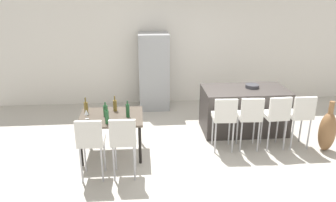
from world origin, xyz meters
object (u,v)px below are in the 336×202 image
(dining_chair_far, at_px, (123,138))
(wine_bottle_near, at_px, (106,111))
(kitchen_island, at_px, (244,110))
(bar_chair_right, at_px, (277,114))
(bar_chair_left, at_px, (224,116))
(wine_bottle_middle, at_px, (115,105))
(wine_bottle_right, at_px, (107,117))
(wine_bottle_inner, at_px, (86,107))
(dining_chair_near, at_px, (91,139))
(refrigerator, at_px, (154,71))
(fruit_bowl, at_px, (252,86))
(wine_bottle_end, at_px, (128,110))
(wine_glass_left, at_px, (86,112))
(bar_chair_far, at_px, (301,113))
(floor_vase, at_px, (327,131))
(bar_chair_middle, at_px, (250,115))
(dining_table, at_px, (111,120))

(dining_chair_far, bearing_deg, wine_bottle_near, 112.86)
(kitchen_island, height_order, bar_chair_right, bar_chair_right)
(bar_chair_left, height_order, wine_bottle_middle, bar_chair_left)
(wine_bottle_right, bearing_deg, wine_bottle_inner, 129.51)
(kitchen_island, bearing_deg, dining_chair_near, -151.26)
(refrigerator, height_order, fruit_bowl, refrigerator)
(wine_bottle_end, relative_size, refrigerator, 0.16)
(wine_bottle_near, distance_m, wine_bottle_end, 0.39)
(fruit_bowl, bearing_deg, refrigerator, 142.74)
(kitchen_island, xyz_separation_m, wine_glass_left, (-3.07, -0.88, 0.40))
(bar_chair_left, distance_m, bar_chair_far, 1.44)
(wine_bottle_middle, bearing_deg, wine_bottle_right, -99.73)
(dining_chair_near, bearing_deg, dining_chair_far, -0.00)
(wine_bottle_middle, relative_size, floor_vase, 0.30)
(refrigerator, bearing_deg, bar_chair_middle, -55.49)
(wine_bottle_middle, distance_m, wine_glass_left, 0.58)
(dining_chair_near, bearing_deg, kitchen_island, 28.74)
(bar_chair_right, relative_size, wine_bottle_middle, 3.61)
(bar_chair_left, xyz_separation_m, refrigerator, (-1.17, 2.39, 0.22))
(kitchen_island, distance_m, wine_bottle_right, 2.95)
(bar_chair_left, bearing_deg, bar_chair_right, 0.00)
(floor_vase, bearing_deg, bar_chair_far, 161.12)
(dining_chair_far, distance_m, fruit_bowl, 3.07)
(wine_bottle_inner, xyz_separation_m, floor_vase, (4.39, -0.40, -0.46))
(wine_bottle_inner, distance_m, wine_glass_left, 0.29)
(kitchen_island, height_order, fruit_bowl, fruit_bowl)
(floor_vase, bearing_deg, fruit_bowl, 136.36)
(refrigerator, bearing_deg, floor_vase, -39.72)
(wine_bottle_inner, bearing_deg, bar_chair_far, -3.48)
(kitchen_island, relative_size, bar_chair_right, 1.63)
(dining_chair_near, bearing_deg, floor_vase, 8.13)
(bar_chair_middle, xyz_separation_m, dining_chair_near, (-2.76, -0.76, 0.00))
(wine_bottle_end, height_order, wine_glass_left, wine_bottle_end)
(wine_bottle_inner, relative_size, wine_bottle_right, 0.93)
(dining_chair_far, bearing_deg, bar_chair_right, 15.41)
(wine_bottle_middle, bearing_deg, fruit_bowl, 12.34)
(floor_vase, bearing_deg, dining_table, 176.90)
(kitchen_island, height_order, wine_bottle_middle, wine_bottle_middle)
(bar_chair_right, bearing_deg, refrigerator, 131.84)
(floor_vase, bearing_deg, bar_chair_middle, 173.56)
(dining_table, xyz_separation_m, dining_chair_far, (0.25, -0.81, 0.03))
(dining_chair_far, xyz_separation_m, fruit_bowl, (2.57, 1.66, 0.26))
(wine_bottle_end, bearing_deg, fruit_bowl, 19.94)
(kitchen_island, relative_size, wine_bottle_middle, 5.88)
(bar_chair_right, distance_m, floor_vase, 0.99)
(kitchen_island, relative_size, floor_vase, 1.76)
(bar_chair_far, xyz_separation_m, fruit_bowl, (-0.65, 0.90, 0.26))
(wine_bottle_right, relative_size, wine_bottle_end, 1.05)
(wine_bottle_near, bearing_deg, dining_table, 7.83)
(wine_bottle_middle, relative_size, wine_glass_left, 1.67)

